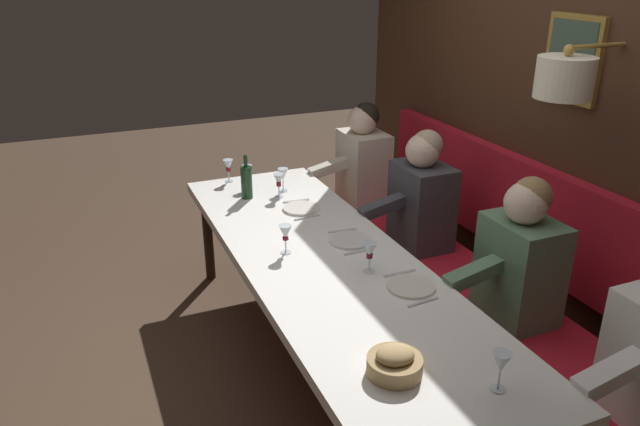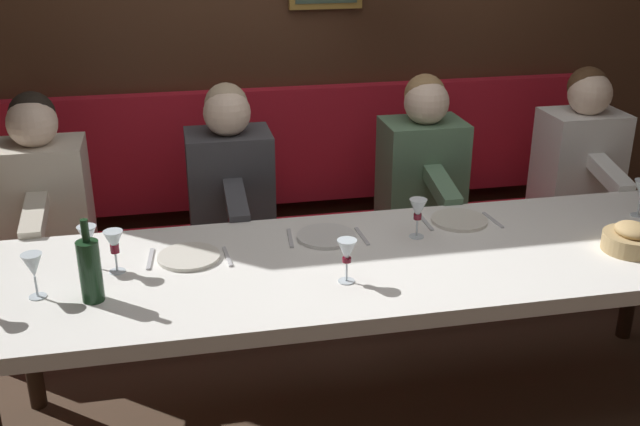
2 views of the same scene
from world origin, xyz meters
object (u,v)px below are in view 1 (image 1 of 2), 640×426
(wine_glass_3, at_px, (228,166))
(wine_glass_4, at_px, (247,172))
(wine_glass_6, at_px, (501,364))
(diner_far, at_px, (363,157))
(wine_bottle, at_px, (247,182))
(diner_middle, at_px, (421,194))
(wine_glass_1, at_px, (285,234))
(diner_near, at_px, (520,255))
(wine_glass_5, at_px, (283,175))
(dining_table, at_px, (327,269))
(wine_glass_2, at_px, (370,251))
(wine_glass_0, at_px, (279,181))
(bread_bowl, at_px, (395,363))

(wine_glass_3, distance_m, wine_glass_4, 0.19)
(wine_glass_3, height_order, wine_glass_6, same)
(diner_far, height_order, wine_bottle, diner_far)
(diner_middle, bearing_deg, wine_glass_4, 141.69)
(wine_glass_1, bearing_deg, wine_glass_6, -76.14)
(wine_glass_1, bearing_deg, wine_glass_3, 89.35)
(diner_near, relative_size, diner_far, 1.00)
(wine_glass_1, height_order, wine_glass_5, same)
(dining_table, distance_m, diner_near, 1.01)
(diner_middle, bearing_deg, wine_glass_6, -112.72)
(wine_glass_2, xyz_separation_m, wine_glass_5, (-0.01, 1.28, 0.00))
(wine_glass_1, xyz_separation_m, wine_bottle, (0.04, 0.88, 0.00))
(dining_table, bearing_deg, wine_glass_4, 93.31)
(wine_glass_1, distance_m, wine_glass_5, 0.96)
(wine_glass_0, xyz_separation_m, wine_glass_2, (0.08, -1.18, 0.00))
(dining_table, relative_size, wine_glass_2, 18.18)
(diner_middle, xyz_separation_m, wine_glass_6, (-0.71, -1.71, 0.04))
(wine_glass_1, distance_m, wine_bottle, 0.88)
(dining_table, distance_m, wine_glass_2, 0.31)
(dining_table, height_order, wine_glass_4, wine_glass_4)
(diner_near, height_order, wine_glass_0, diner_near)
(wine_bottle, bearing_deg, wine_glass_1, -92.77)
(diner_far, bearing_deg, wine_glass_2, -115.45)
(dining_table, distance_m, wine_glass_5, 1.10)
(wine_glass_5, bearing_deg, wine_glass_3, 131.44)
(dining_table, relative_size, wine_glass_3, 18.18)
(wine_glass_6, relative_size, wine_bottle, 0.55)
(diner_near, distance_m, wine_glass_4, 1.97)
(dining_table, height_order, wine_glass_6, wine_glass_6)
(diner_near, distance_m, wine_glass_1, 1.24)
(diner_far, relative_size, wine_glass_2, 4.82)
(wine_glass_5, bearing_deg, diner_near, -64.35)
(diner_far, height_order, wine_glass_2, diner_far)
(wine_glass_2, bearing_deg, wine_glass_3, 100.79)
(diner_far, bearing_deg, diner_middle, -90.00)
(diner_near, bearing_deg, diner_middle, 90.00)
(wine_glass_1, xyz_separation_m, wine_glass_6, (0.34, -1.39, 0.00))
(wine_glass_3, bearing_deg, dining_table, -83.49)
(diner_middle, bearing_deg, wine_glass_5, 141.67)
(wine_glass_3, bearing_deg, diner_near, -61.11)
(diner_near, height_order, wine_bottle, diner_near)
(wine_bottle, distance_m, bread_bowl, 2.03)
(wine_bottle, bearing_deg, wine_glass_0, -18.79)
(wine_glass_3, relative_size, wine_glass_5, 1.00)
(diner_near, relative_size, wine_glass_1, 4.82)
(dining_table, distance_m, wine_glass_1, 0.30)
(diner_near, height_order, wine_glass_3, diner_near)
(wine_glass_0, distance_m, wine_bottle, 0.21)
(wine_glass_5, bearing_deg, bread_bowl, -97.71)
(diner_near, bearing_deg, wine_glass_3, 118.89)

